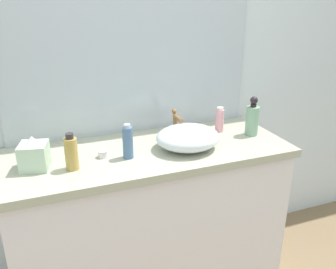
% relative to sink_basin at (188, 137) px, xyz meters
% --- Properties ---
extents(bathroom_wall_rear, '(6.00, 0.06, 2.60)m').
position_rel_sink_basin_xyz_m(bathroom_wall_rear, '(-0.26, 0.40, 0.32)').
color(bathroom_wall_rear, silver).
rests_on(bathroom_wall_rear, ground).
extents(vanity_counter, '(1.55, 0.60, 0.92)m').
position_rel_sink_basin_xyz_m(vanity_counter, '(-0.20, 0.06, -0.52)').
color(vanity_counter, white).
rests_on(vanity_counter, ground).
extents(wall_mirror_panel, '(1.47, 0.01, 1.12)m').
position_rel_sink_basin_xyz_m(wall_mirror_panel, '(-0.20, 0.36, 0.50)').
color(wall_mirror_panel, '#B2BCC6').
rests_on(wall_mirror_panel, vanity_counter).
extents(sink_basin, '(0.35, 0.31, 0.13)m').
position_rel_sink_basin_xyz_m(sink_basin, '(0.00, 0.00, 0.00)').
color(sink_basin, silver).
rests_on(sink_basin, vanity_counter).
extents(faucet, '(0.03, 0.13, 0.17)m').
position_rel_sink_basin_xyz_m(faucet, '(0.00, 0.17, 0.03)').
color(faucet, brown).
rests_on(faucet, vanity_counter).
extents(soap_dispenser, '(0.08, 0.08, 0.24)m').
position_rel_sink_basin_xyz_m(soap_dispenser, '(0.44, 0.05, 0.04)').
color(soap_dispenser, '#7DA888').
rests_on(soap_dispenser, vanity_counter).
extents(lotion_bottle, '(0.05, 0.05, 0.18)m').
position_rel_sink_basin_xyz_m(lotion_bottle, '(-0.34, -0.00, 0.02)').
color(lotion_bottle, '#4A6A92').
rests_on(lotion_bottle, vanity_counter).
extents(perfume_bottle, '(0.05, 0.05, 0.15)m').
position_rel_sink_basin_xyz_m(perfume_bottle, '(0.29, 0.17, 0.01)').
color(perfume_bottle, pink).
rests_on(perfume_bottle, vanity_counter).
extents(spray_can, '(0.06, 0.06, 0.18)m').
position_rel_sink_basin_xyz_m(spray_can, '(-0.62, -0.03, 0.02)').
color(spray_can, '#B39245').
rests_on(spray_can, vanity_counter).
extents(tissue_box, '(0.15, 0.15, 0.17)m').
position_rel_sink_basin_xyz_m(tissue_box, '(-0.79, 0.04, 0.01)').
color(tissue_box, beige).
rests_on(tissue_box, vanity_counter).
extents(candle_jar, '(0.05, 0.05, 0.04)m').
position_rel_sink_basin_xyz_m(candle_jar, '(-0.46, 0.05, -0.04)').
color(candle_jar, silver).
rests_on(candle_jar, vanity_counter).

